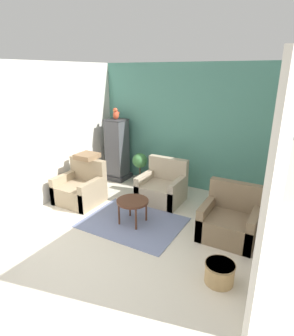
% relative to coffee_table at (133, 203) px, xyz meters
% --- Properties ---
extents(ground_plane, '(20.00, 20.00, 0.00)m').
position_rel_coffee_table_xyz_m(ground_plane, '(0.11, -1.45, -0.40)').
color(ground_plane, beige).
rests_on(ground_plane, ground).
extents(wall_back_accent, '(4.34, 0.06, 2.79)m').
position_rel_coffee_table_xyz_m(wall_back_accent, '(0.11, 2.12, 1.00)').
color(wall_back_accent, '#4C897A').
rests_on(wall_back_accent, ground_plane).
extents(wall_left, '(0.06, 3.54, 2.79)m').
position_rel_coffee_table_xyz_m(wall_left, '(-2.03, 0.32, 1.00)').
color(wall_left, silver).
rests_on(wall_left, ground_plane).
extents(wall_right, '(0.06, 3.54, 2.79)m').
position_rel_coffee_table_xyz_m(wall_right, '(2.25, 0.32, 1.00)').
color(wall_right, silver).
rests_on(wall_right, ground_plane).
extents(area_rug, '(1.74, 1.32, 0.01)m').
position_rel_coffee_table_xyz_m(area_rug, '(0.00, 0.00, -0.39)').
color(area_rug, slate).
rests_on(area_rug, ground_plane).
extents(coffee_table, '(0.57, 0.57, 0.45)m').
position_rel_coffee_table_xyz_m(coffee_table, '(0.00, 0.00, 0.00)').
color(coffee_table, '#512D1E').
rests_on(coffee_table, ground_plane).
extents(armchair_left, '(0.88, 0.77, 0.88)m').
position_rel_coffee_table_xyz_m(armchair_left, '(-1.42, 0.21, -0.12)').
color(armchair_left, '#9E896B').
rests_on(armchair_left, ground_plane).
extents(armchair_right, '(0.88, 0.77, 0.88)m').
position_rel_coffee_table_xyz_m(armchair_right, '(1.62, 0.41, -0.12)').
color(armchair_right, '#7A664C').
rests_on(armchair_right, ground_plane).
extents(armchair_middle, '(0.88, 0.77, 0.88)m').
position_rel_coffee_table_xyz_m(armchair_middle, '(0.04, 1.09, -0.12)').
color(armchair_middle, tan).
rests_on(armchair_middle, ground_plane).
extents(birdcage, '(0.54, 0.54, 1.51)m').
position_rel_coffee_table_xyz_m(birdcage, '(-1.53, 1.71, 0.33)').
color(birdcage, '#353539').
rests_on(birdcage, ground_plane).
extents(parrot, '(0.13, 0.24, 0.28)m').
position_rel_coffee_table_xyz_m(parrot, '(-1.53, 1.71, 1.24)').
color(parrot, '#D14C2D').
rests_on(parrot, birdcage).
extents(potted_plant, '(0.38, 0.35, 0.77)m').
position_rel_coffee_table_xyz_m(potted_plant, '(-0.86, 1.68, 0.08)').
color(potted_plant, '#66605B').
rests_on(potted_plant, ground_plane).
extents(wicker_basket, '(0.39, 0.39, 0.28)m').
position_rel_coffee_table_xyz_m(wicker_basket, '(1.78, -0.72, -0.25)').
color(wicker_basket, tan).
rests_on(wicker_basket, ground_plane).
extents(throw_pillow, '(0.42, 0.42, 0.10)m').
position_rel_coffee_table_xyz_m(throw_pillow, '(-1.42, 0.48, 0.53)').
color(throw_pillow, '#846647').
rests_on(throw_pillow, armchair_left).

